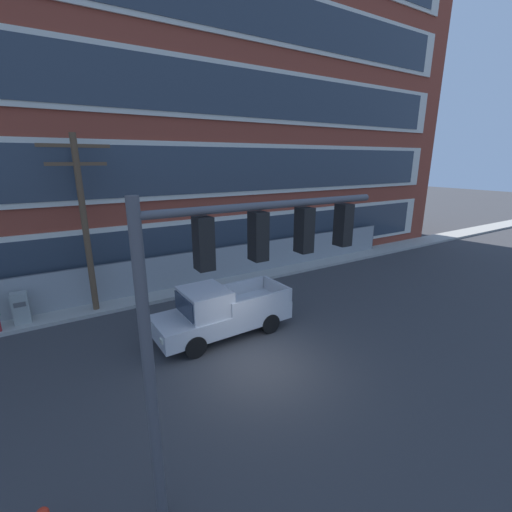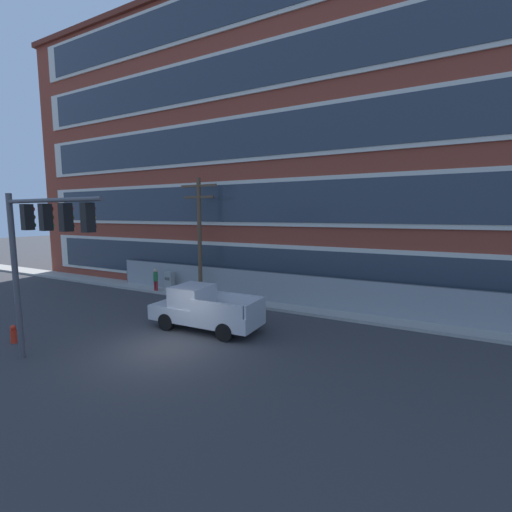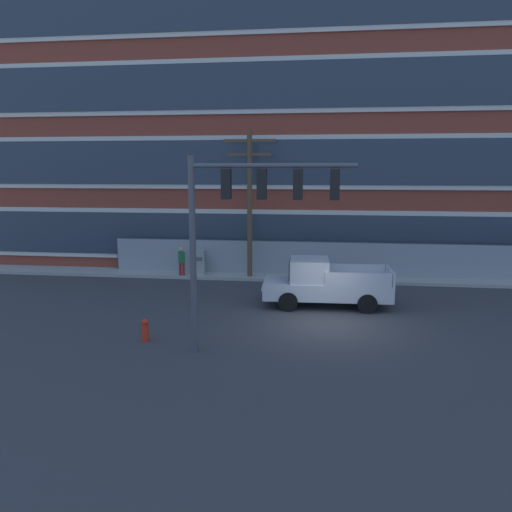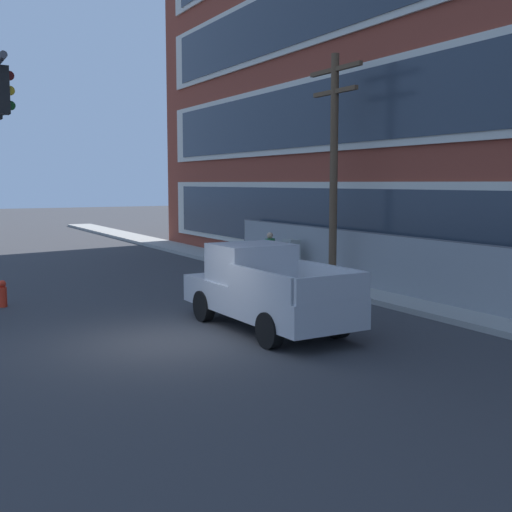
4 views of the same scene
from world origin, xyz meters
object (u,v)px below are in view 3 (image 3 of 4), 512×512
object	(u,v)px
pedestrian_near_cabinet	(182,260)
fire_hydrant	(145,330)
electrical_cabinet	(199,264)
pickup_truck_silver	(324,284)
traffic_signal_mast	(246,209)
utility_pole_near_corner	(250,197)

from	to	relation	value
pedestrian_near_cabinet	fire_hydrant	xyz separation A→B (m)	(1.46, -9.78, -0.59)
electrical_cabinet	pedestrian_near_cabinet	bearing A→B (deg)	-153.56
pickup_truck_silver	pedestrian_near_cabinet	size ratio (longest dim) A/B	3.21
pickup_truck_silver	pedestrian_near_cabinet	world-z (taller)	pickup_truck_silver
electrical_cabinet	pickup_truck_silver	bearing A→B (deg)	-36.90
traffic_signal_mast	utility_pole_near_corner	xyz separation A→B (m)	(-1.43, 10.75, -0.26)
electrical_cabinet	utility_pole_near_corner	bearing A→B (deg)	-2.49
electrical_cabinet	pedestrian_near_cabinet	size ratio (longest dim) A/B	0.87
pickup_truck_silver	utility_pole_near_corner	xyz separation A→B (m)	(-3.86, 4.85, 3.36)
traffic_signal_mast	utility_pole_near_corner	size ratio (longest dim) A/B	0.80
utility_pole_near_corner	electrical_cabinet	world-z (taller)	utility_pole_near_corner
pedestrian_near_cabinet	traffic_signal_mast	bearing A→B (deg)	-64.21
traffic_signal_mast	utility_pole_near_corner	world-z (taller)	utility_pole_near_corner
pickup_truck_silver	utility_pole_near_corner	size ratio (longest dim) A/B	0.71
utility_pole_near_corner	fire_hydrant	distance (m)	11.04
traffic_signal_mast	pickup_truck_silver	bearing A→B (deg)	67.66
pickup_truck_silver	electrical_cabinet	xyz separation A→B (m)	(-6.62, 4.97, -0.22)
pickup_truck_silver	fire_hydrant	distance (m)	7.99
pickup_truck_silver	electrical_cabinet	world-z (taller)	pickup_truck_silver
utility_pole_near_corner	pedestrian_near_cabinet	world-z (taller)	utility_pole_near_corner
utility_pole_near_corner	pedestrian_near_cabinet	size ratio (longest dim) A/B	4.55
electrical_cabinet	fire_hydrant	xyz separation A→B (m)	(0.61, -10.20, -0.36)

